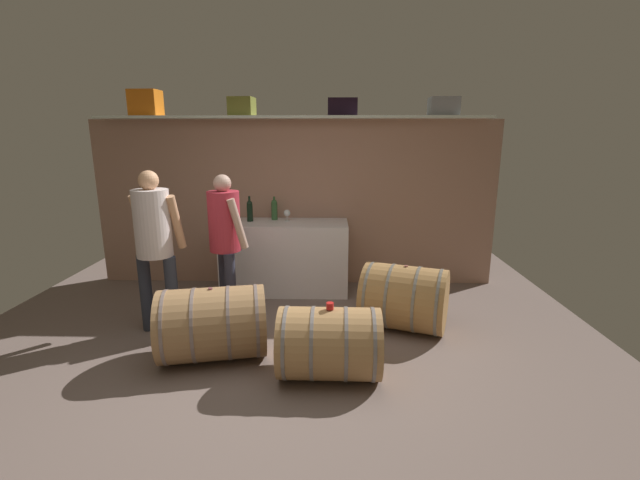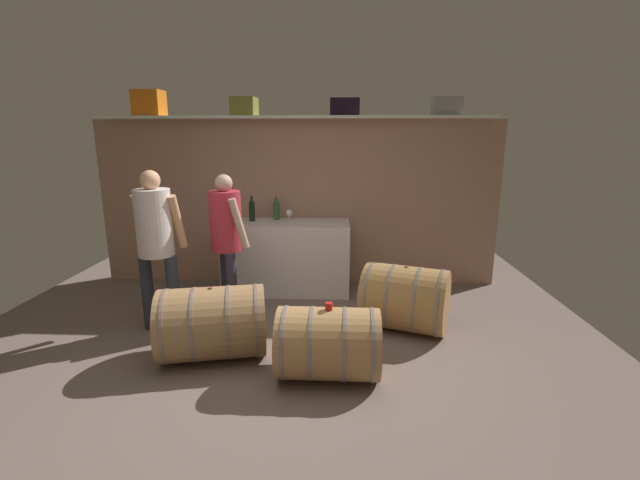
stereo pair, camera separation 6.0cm
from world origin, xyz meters
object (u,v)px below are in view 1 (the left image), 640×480
at_px(wine_bottle_green, 274,209).
at_px(wine_barrel_near, 329,343).
at_px(wine_bottle_dark, 250,210).
at_px(toolcase_olive, 242,107).
at_px(winemaker_pouring, 154,235).
at_px(toolcase_grey, 444,106).
at_px(wine_glass, 287,213).
at_px(wine_barrel_flank, 213,324).
at_px(visitor_tasting, 225,232).
at_px(wine_barrel_far, 404,298).
at_px(tasting_cup, 330,306).
at_px(toolcase_black, 342,107).
at_px(toolcase_orange, 146,103).
at_px(work_cabinet, 285,257).

height_order(wine_bottle_green, wine_barrel_near, wine_bottle_green).
bearing_deg(wine_bottle_dark, toolcase_olive, 115.29).
bearing_deg(winemaker_pouring, toolcase_grey, 35.67).
bearing_deg(winemaker_pouring, wine_glass, 58.75).
xyz_separation_m(wine_barrel_flank, visitor_tasting, (-0.07, 0.89, 0.63)).
height_order(wine_barrel_far, visitor_tasting, visitor_tasting).
bearing_deg(tasting_cup, wine_barrel_flank, 164.66).
xyz_separation_m(toolcase_black, wine_glass, (-0.68, -0.13, -1.29)).
bearing_deg(wine_bottle_green, toolcase_orange, 177.93).
distance_m(toolcase_orange, toolcase_black, 2.41).
bearing_deg(wine_barrel_flank, wine_bottle_dark, 77.38).
height_order(wine_barrel_far, winemaker_pouring, winemaker_pouring).
bearing_deg(winemaker_pouring, toolcase_black, 48.39).
bearing_deg(wine_barrel_far, wine_barrel_near, -109.01).
relative_size(wine_bottle_dark, wine_barrel_flank, 0.31).
height_order(toolcase_black, winemaker_pouring, toolcase_black).
distance_m(wine_barrel_flank, winemaker_pouring, 1.10).
relative_size(toolcase_olive, visitor_tasting, 0.19).
bearing_deg(wine_bottle_dark, wine_barrel_near, -64.19).
distance_m(toolcase_black, wine_bottle_dark, 1.70).
bearing_deg(wine_bottle_dark, tasting_cup, -64.11).
bearing_deg(wine_barrel_far, toolcase_orange, 176.54).
xyz_separation_m(toolcase_olive, wine_bottle_dark, (0.08, -0.17, -1.25)).
bearing_deg(toolcase_orange, tasting_cup, -43.09).
xyz_separation_m(toolcase_olive, toolcase_grey, (2.45, 0.00, -0.00)).
bearing_deg(visitor_tasting, wine_barrel_flank, -21.94).
xyz_separation_m(work_cabinet, wine_barrel_flank, (-0.46, -1.75, -0.12)).
xyz_separation_m(toolcase_grey, wine_glass, (-1.90, -0.13, -1.29)).
height_order(toolcase_orange, wine_bottle_dark, toolcase_orange).
distance_m(work_cabinet, wine_barrel_far, 1.73).
xyz_separation_m(toolcase_grey, visitor_tasting, (-2.46, -1.08, -1.33)).
distance_m(wine_barrel_near, winemaker_pouring, 2.03).
relative_size(wine_barrel_near, tasting_cup, 13.85).
xyz_separation_m(toolcase_orange, visitor_tasting, (1.17, -1.08, -1.37)).
height_order(toolcase_orange, wine_barrel_far, toolcase_orange).
xyz_separation_m(work_cabinet, wine_bottle_green, (-0.15, 0.17, 0.58)).
relative_size(toolcase_black, tasting_cup, 5.88).
relative_size(toolcase_olive, wine_bottle_dark, 0.94).
distance_m(toolcase_black, wine_barrel_flank, 3.01).
height_order(wine_bottle_green, wine_glass, wine_bottle_green).
distance_m(wine_bottle_green, wine_glass, 0.19).
bearing_deg(wine_barrel_far, tasting_cup, -108.87).
distance_m(toolcase_orange, wine_barrel_far, 3.86).
bearing_deg(toolcase_grey, visitor_tasting, -155.19).
xyz_separation_m(wine_bottle_green, winemaker_pouring, (-1.00, -1.38, -0.03)).
relative_size(toolcase_olive, wine_barrel_far, 0.30).
distance_m(toolcase_orange, tasting_cup, 3.63).
height_order(wine_bottle_dark, wine_barrel_flank, wine_bottle_dark).
bearing_deg(wine_bottle_green, wine_barrel_near, -71.95).
bearing_deg(wine_glass, toolcase_black, 10.91).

